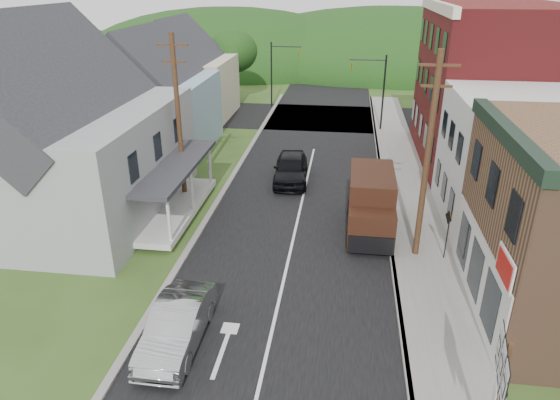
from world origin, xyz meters
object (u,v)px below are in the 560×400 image
at_px(silver_sedan, 177,326).
at_px(dark_sedan, 291,168).
at_px(route_sign_cluster, 499,384).
at_px(delivery_van, 371,204).
at_px(warning_sign, 448,228).

relative_size(silver_sedan, dark_sedan, 0.92).
bearing_deg(silver_sedan, route_sign_cluster, -18.42).
bearing_deg(dark_sedan, route_sign_cluster, -72.26).
xyz_separation_m(silver_sedan, delivery_van, (6.67, 9.23, 0.72)).
height_order(silver_sedan, dark_sedan, dark_sedan).
xyz_separation_m(silver_sedan, dark_sedan, (2.10, 15.23, 0.09)).
distance_m(dark_sedan, warning_sign, 11.45).
bearing_deg(delivery_van, route_sign_cluster, -77.39).
bearing_deg(warning_sign, route_sign_cluster, -107.42).
xyz_separation_m(silver_sedan, warning_sign, (9.84, 6.84, 0.87)).
relative_size(silver_sedan, delivery_van, 0.87).
distance_m(silver_sedan, warning_sign, 12.02).
bearing_deg(silver_sedan, delivery_van, 54.28).
xyz_separation_m(silver_sedan, route_sign_cluster, (9.31, -3.12, 1.69)).
xyz_separation_m(dark_sedan, delivery_van, (4.57, -6.00, 0.63)).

